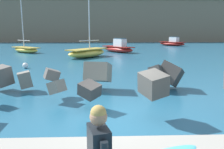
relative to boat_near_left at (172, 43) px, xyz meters
name	(u,v)px	position (x,y,z in m)	size (l,w,h in m)	color
ground_plane	(123,118)	(-13.22, -38.39, -0.58)	(400.00, 400.00, 0.00)	#235B7A
breakwater_jetty	(152,85)	(-12.12, -37.72, 0.39)	(31.71, 6.99, 2.07)	#605B56
boat_near_left	(172,43)	(0.00, 0.00, 0.00)	(5.08, 5.48, 1.84)	maroon
boat_near_centre	(87,53)	(-15.69, -20.18, -0.04)	(4.97, 5.42, 6.88)	#EAC64C
boat_mid_right	(26,49)	(-24.54, -14.04, -0.12)	(5.03, 4.77, 7.54)	#EAC64C
boat_far_left	(118,48)	(-11.84, -14.03, 0.03)	(4.75, 5.64, 1.96)	maroon
mooring_buoy_inner	(25,66)	(-20.02, -27.71, -0.36)	(0.44, 0.44, 0.44)	silver
headland_bluff	(104,22)	(-13.57, 37.49, 5.65)	(94.63, 45.14, 12.41)	#756651
station_building_central	(42,1)	(-37.43, 45.87, 13.88)	(6.19, 4.37, 4.06)	beige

